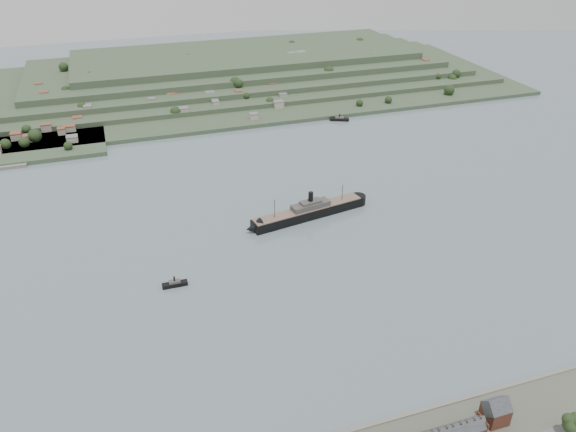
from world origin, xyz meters
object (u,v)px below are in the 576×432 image
object	(u,v)px
gabled_building	(496,411)
fig_tree	(574,424)
steamship	(305,213)
tugboat	(175,284)

from	to	relation	value
gabled_building	fig_tree	world-z (taller)	gabled_building
steamship	fig_tree	size ratio (longest dim) A/B	8.27
fig_tree	tugboat	bearing A→B (deg)	131.79
steamship	tugboat	world-z (taller)	steamship
tugboat	fig_tree	distance (m)	224.60
steamship	fig_tree	bearing A→B (deg)	-78.57
gabled_building	tugboat	bearing A→B (deg)	129.32
steamship	tugboat	size ratio (longest dim) A/B	6.50
gabled_building	steamship	world-z (taller)	steamship
gabled_building	tugboat	size ratio (longest dim) A/B	0.90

